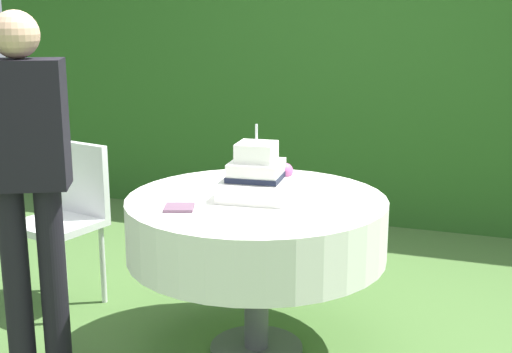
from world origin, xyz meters
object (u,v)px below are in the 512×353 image
at_px(cake_table, 256,226).
at_px(napkin_stack, 179,208).
at_px(wedding_cake, 256,177).
at_px(standing_person, 26,170).
at_px(garden_chair, 68,209).
at_px(serving_plate_near, 301,177).
at_px(serving_plate_far, 333,182).

distance_m(cake_table, napkin_stack, 0.41).
height_order(wedding_cake, standing_person, standing_person).
bearing_deg(standing_person, garden_chair, 112.27).
height_order(garden_chair, standing_person, standing_person).
distance_m(serving_plate_near, serving_plate_far, 0.18).
height_order(napkin_stack, garden_chair, garden_chair).
height_order(wedding_cake, serving_plate_far, wedding_cake).
bearing_deg(napkin_stack, garden_chair, 151.73).
relative_size(wedding_cake, napkin_stack, 2.73).
distance_m(wedding_cake, serving_plate_near, 0.44).
bearing_deg(napkin_stack, cake_table, 48.31).
height_order(wedding_cake, serving_plate_near, wedding_cake).
distance_m(garden_chair, standing_person, 0.83).
bearing_deg(standing_person, wedding_cake, 28.39).
relative_size(serving_plate_far, standing_person, 0.08).
bearing_deg(serving_plate_near, garden_chair, -169.92).
height_order(serving_plate_near, serving_plate_far, same).
xyz_separation_m(napkin_stack, garden_chair, (-0.91, 0.49, -0.23)).
bearing_deg(wedding_cake, standing_person, -151.61).
height_order(cake_table, napkin_stack, napkin_stack).
distance_m(napkin_stack, standing_person, 0.68).
bearing_deg(wedding_cake, napkin_stack, -131.17).
relative_size(serving_plate_far, napkin_stack, 1.08).
distance_m(cake_table, serving_plate_near, 0.46).
bearing_deg(garden_chair, napkin_stack, -28.27).
bearing_deg(serving_plate_far, cake_table, -125.32).
relative_size(wedding_cake, garden_chair, 0.38).
xyz_separation_m(serving_plate_near, napkin_stack, (-0.35, -0.71, 0.00)).
relative_size(serving_plate_near, serving_plate_far, 0.86).
height_order(serving_plate_near, garden_chair, garden_chair).
relative_size(wedding_cake, serving_plate_near, 2.93).
height_order(wedding_cake, garden_chair, wedding_cake).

